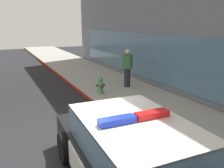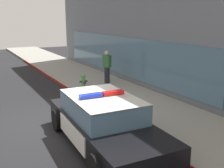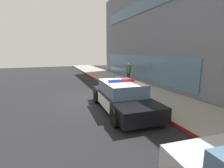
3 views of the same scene
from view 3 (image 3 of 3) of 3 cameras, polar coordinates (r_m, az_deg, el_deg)
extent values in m
plane|color=black|center=(10.26, -5.47, -5.09)|extent=(48.00, 48.00, 0.00)
cube|color=gray|center=(11.62, 11.43, -2.97)|extent=(48.00, 3.32, 0.15)
cube|color=maroon|center=(10.84, 3.89, -3.78)|extent=(28.80, 0.04, 0.14)
cube|color=slate|center=(16.56, 28.26, 15.86)|extent=(23.48, 8.91, 9.21)
cube|color=slate|center=(15.92, 8.52, 5.87)|extent=(14.09, 0.08, 2.10)
cube|color=black|center=(8.19, 3.68, -5.59)|extent=(4.95, 2.11, 0.60)
cube|color=silver|center=(6.78, 8.59, -7.77)|extent=(1.74, 1.92, 0.05)
cube|color=silver|center=(9.70, -0.02, -1.93)|extent=(1.45, 1.91, 0.05)
cube|color=silver|center=(8.66, 9.34, -4.80)|extent=(2.04, 0.13, 0.51)
cube|color=silver|center=(7.99, -2.99, -6.01)|extent=(2.04, 0.13, 0.51)
cube|color=yellow|center=(8.67, 9.44, -4.79)|extent=(0.22, 0.02, 0.26)
cube|color=slate|center=(8.22, 3.23, -1.41)|extent=(2.61, 1.81, 0.60)
cube|color=silver|center=(8.16, 3.25, 0.57)|extent=(2.61, 1.81, 0.04)
cube|color=red|center=(8.28, 5.45, 1.25)|extent=(0.23, 0.65, 0.11)
cube|color=blue|center=(8.04, 1.00, 1.00)|extent=(0.23, 0.65, 0.11)
cylinder|color=black|center=(7.31, 15.41, -9.37)|extent=(0.69, 0.25, 0.68)
cylinder|color=black|center=(6.51, 1.11, -11.53)|extent=(0.69, 0.25, 0.68)
cylinder|color=black|center=(10.01, 5.30, -3.49)|extent=(0.69, 0.25, 0.68)
cylinder|color=black|center=(9.45, -5.29, -4.37)|extent=(0.69, 0.25, 0.68)
cylinder|color=#4C994C|center=(13.98, 0.68, 0.12)|extent=(0.28, 0.28, 0.10)
cylinder|color=#4C994C|center=(13.93, 0.68, 1.23)|extent=(0.19, 0.19, 0.45)
sphere|color=#4C994C|center=(13.88, 0.68, 2.41)|extent=(0.22, 0.22, 0.22)
cylinder|color=#333338|center=(13.87, 0.68, 2.73)|extent=(0.06, 0.06, 0.05)
cylinder|color=#333338|center=(13.87, 0.12, 1.29)|extent=(0.09, 0.10, 0.09)
cylinder|color=#333338|center=(13.98, 1.23, 1.36)|extent=(0.09, 0.10, 0.09)
cylinder|color=#333338|center=(13.79, 0.90, 1.06)|extent=(0.10, 0.12, 0.12)
cylinder|color=#23232D|center=(14.92, 5.55, 2.22)|extent=(0.28, 0.28, 0.85)
cube|color=#336638|center=(14.82, 5.60, 5.03)|extent=(0.47, 0.40, 0.62)
sphere|color=beige|center=(14.79, 5.64, 6.69)|extent=(0.24, 0.24, 0.24)
camera|label=1|loc=(4.32, -4.23, 13.53)|focal=37.91mm
camera|label=2|loc=(1.03, -31.20, 53.78)|focal=43.97mm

